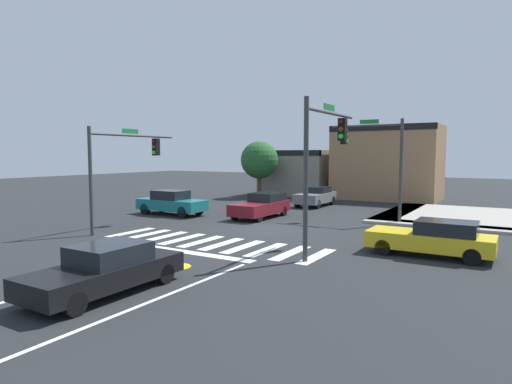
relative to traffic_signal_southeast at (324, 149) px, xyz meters
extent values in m
plane|color=#232628|center=(-4.96, 3.78, -4.12)|extent=(120.00, 120.00, 0.00)
cube|color=silver|center=(-9.99, -0.72, -4.12)|extent=(0.50, 2.93, 0.01)
cube|color=silver|center=(-8.87, -0.72, -4.12)|extent=(0.50, 2.93, 0.01)
cube|color=silver|center=(-7.75, -0.72, -4.12)|extent=(0.50, 2.93, 0.01)
cube|color=silver|center=(-6.64, -0.72, -4.12)|extent=(0.50, 2.93, 0.01)
cube|color=silver|center=(-5.52, -0.72, -4.12)|extent=(0.50, 2.93, 0.01)
cube|color=silver|center=(-4.40, -0.72, -4.12)|extent=(0.50, 2.93, 0.01)
cube|color=silver|center=(-3.28, -0.72, -4.12)|extent=(0.50, 2.93, 0.01)
cube|color=silver|center=(-2.17, -0.72, -4.12)|extent=(0.50, 2.93, 0.01)
cube|color=silver|center=(-1.05, -0.72, -4.12)|extent=(0.50, 2.93, 0.01)
cube|color=silver|center=(0.07, -0.72, -4.12)|extent=(0.50, 2.93, 0.01)
cube|color=white|center=(-4.96, -2.72, -4.12)|extent=(6.80, 0.50, 0.01)
cube|color=white|center=(-4.96, -5.72, -4.12)|extent=(0.16, 2.00, 0.01)
cube|color=white|center=(-4.96, -9.72, -4.12)|extent=(0.16, 2.00, 0.01)
cylinder|color=yellow|center=(-3.52, -4.66, -4.12)|extent=(1.01, 1.01, 0.01)
cylinder|color=white|center=(-3.75, -4.66, -4.12)|extent=(0.16, 0.16, 0.00)
cylinder|color=white|center=(-3.29, -4.66, -4.12)|extent=(0.16, 0.16, 0.00)
cube|color=white|center=(-3.52, -4.66, -4.12)|extent=(0.45, 0.04, 0.00)
cube|color=#9E998E|center=(4.04, 8.98, -4.05)|extent=(10.00, 1.60, 0.15)
cube|color=#9E998E|center=(-0.16, 13.78, -4.05)|extent=(1.60, 10.00, 0.15)
cube|color=#9E998E|center=(4.04, 13.78, -4.05)|extent=(10.00, 10.00, 0.15)
cube|color=gray|center=(-11.74, 22.50, -1.98)|extent=(6.43, 5.43, 4.28)
cube|color=black|center=(-11.74, 19.98, -0.09)|extent=(6.43, 0.50, 0.50)
cube|color=#93704C|center=(-3.30, 22.47, -0.96)|extent=(8.66, 5.38, 6.33)
cube|color=black|center=(-3.30, 19.98, 1.96)|extent=(8.66, 0.50, 0.50)
cylinder|color=#383A3D|center=(0.00, -1.65, -1.14)|extent=(0.18, 0.18, 5.96)
cylinder|color=#383A3D|center=(0.00, 0.76, 1.42)|extent=(0.12, 4.81, 0.12)
cube|color=black|center=(0.00, 2.06, 0.85)|extent=(0.32, 0.32, 0.95)
sphere|color=#470A0A|center=(0.00, 1.89, 1.14)|extent=(0.22, 0.22, 0.22)
sphere|color=#4C330C|center=(0.00, 1.89, 0.85)|extent=(0.22, 0.22, 0.22)
sphere|color=#1ED833|center=(0.00, 1.89, 0.55)|extent=(0.22, 0.22, 0.22)
cube|color=#197233|center=(0.00, 0.52, 1.64)|extent=(0.03, 1.10, 0.24)
cylinder|color=#383A3D|center=(-10.93, -2.29, -1.50)|extent=(0.18, 0.18, 5.24)
cylinder|color=#383A3D|center=(-10.93, 0.56, 0.76)|extent=(0.12, 5.70, 0.12)
cube|color=black|center=(-10.93, 2.14, 0.19)|extent=(0.32, 0.32, 0.95)
sphere|color=#470A0A|center=(-10.93, 1.97, 0.48)|extent=(0.22, 0.22, 0.22)
sphere|color=#4C330C|center=(-10.93, 1.97, 0.19)|extent=(0.22, 0.22, 0.22)
sphere|color=#1ED833|center=(-10.93, 1.97, -0.11)|extent=(0.22, 0.22, 0.22)
cube|color=#197233|center=(-10.93, 0.28, 0.98)|extent=(0.03, 1.10, 0.24)
cylinder|color=#383A3D|center=(0.93, 8.95, -1.18)|extent=(0.18, 0.18, 5.88)
cylinder|color=#383A3D|center=(-1.11, 8.95, 1.42)|extent=(4.08, 0.12, 0.12)
cube|color=black|center=(-2.41, 8.95, 0.85)|extent=(0.32, 0.32, 0.95)
sphere|color=#470A0A|center=(-2.24, 8.95, 1.14)|extent=(0.22, 0.22, 0.22)
sphere|color=#4C330C|center=(-2.24, 8.95, 0.85)|extent=(0.22, 0.22, 0.22)
sphere|color=#1ED833|center=(-2.24, 8.95, 0.55)|extent=(0.22, 0.22, 0.22)
cube|color=#197233|center=(-0.91, 8.95, 1.64)|extent=(1.10, 0.03, 0.24)
cube|color=#196B70|center=(-12.61, 5.20, -3.46)|extent=(4.65, 1.77, 0.68)
cube|color=black|center=(-12.70, 5.20, -2.83)|extent=(2.11, 1.56, 0.58)
cylinder|color=black|center=(-11.03, 5.98, -3.76)|extent=(0.72, 0.22, 0.72)
cylinder|color=black|center=(-11.03, 4.43, -3.76)|extent=(0.72, 0.22, 0.72)
cylinder|color=black|center=(-14.19, 5.98, -3.76)|extent=(0.72, 0.22, 0.72)
cylinder|color=black|center=(-14.19, 4.43, -3.76)|extent=(0.72, 0.22, 0.72)
cube|color=gold|center=(3.74, 1.60, -3.54)|extent=(4.58, 1.77, 0.62)
cube|color=black|center=(4.33, 1.60, -2.97)|extent=(2.15, 1.55, 0.51)
cylinder|color=black|center=(2.18, 0.83, -3.82)|extent=(0.61, 0.22, 0.61)
cylinder|color=black|center=(2.18, 2.37, -3.82)|extent=(0.61, 0.22, 0.61)
cylinder|color=black|center=(5.29, 0.83, -3.82)|extent=(0.61, 0.22, 0.61)
cylinder|color=black|center=(5.29, 2.37, -3.82)|extent=(0.61, 0.22, 0.61)
cube|color=maroon|center=(-7.01, 6.97, -3.50)|extent=(1.88, 4.54, 0.69)
cube|color=black|center=(-7.01, 7.87, -2.89)|extent=(1.65, 2.16, 0.53)
cylinder|color=black|center=(-6.18, 5.43, -3.82)|extent=(0.22, 0.61, 0.61)
cylinder|color=black|center=(-7.84, 5.43, -3.82)|extent=(0.22, 0.61, 0.61)
cylinder|color=black|center=(-6.18, 8.52, -3.82)|extent=(0.22, 0.61, 0.61)
cylinder|color=black|center=(-7.84, 8.52, -3.82)|extent=(0.22, 0.61, 0.61)
cube|color=black|center=(-3.27, -7.95, -3.56)|extent=(1.83, 4.62, 0.58)
cube|color=black|center=(-3.27, -7.76, -3.01)|extent=(1.61, 1.98, 0.53)
cylinder|color=black|center=(-4.07, -6.38, -3.82)|extent=(0.22, 0.60, 0.60)
cylinder|color=black|center=(-2.46, -6.38, -3.82)|extent=(0.22, 0.60, 0.60)
cylinder|color=black|center=(-4.07, -9.52, -3.82)|extent=(0.22, 0.60, 0.60)
cylinder|color=black|center=(-2.46, -9.52, -3.82)|extent=(0.22, 0.60, 0.60)
cube|color=slate|center=(-6.53, 14.37, -3.47)|extent=(1.83, 4.19, 0.70)
cube|color=black|center=(-6.53, 14.81, -2.89)|extent=(1.61, 1.79, 0.46)
cylinder|color=black|center=(-5.73, 12.94, -3.78)|extent=(0.22, 0.68, 0.68)
cylinder|color=black|center=(-7.34, 12.94, -3.78)|extent=(0.22, 0.68, 0.68)
cylinder|color=black|center=(-5.73, 15.79, -3.78)|extent=(0.22, 0.68, 0.68)
cylinder|color=black|center=(-7.34, 15.79, -3.78)|extent=(0.22, 0.68, 0.68)
cylinder|color=#4C3823|center=(-13.46, 17.78, -2.72)|extent=(0.36, 0.36, 2.80)
sphere|color=#235628|center=(-13.46, 17.78, -0.72)|extent=(3.37, 3.37, 3.37)
camera|label=1|loc=(6.60, -16.06, -0.22)|focal=30.73mm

